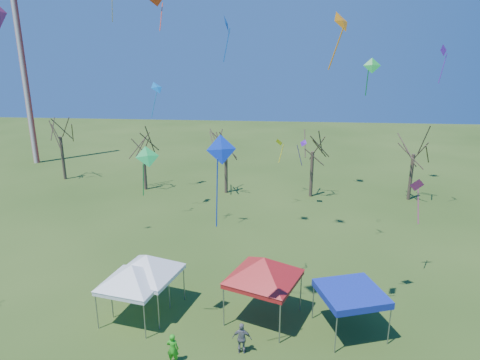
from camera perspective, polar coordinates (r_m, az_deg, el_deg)
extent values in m
cylinder|color=silver|center=(58.96, -27.01, 13.93)|extent=(0.70, 0.70, 25.00)
cylinder|color=#3D2D21|center=(50.92, -22.54, 2.71)|extent=(0.32, 0.32, 4.78)
cylinder|color=#3D2D21|center=(44.62, -12.59, 1.41)|extent=(0.32, 0.32, 4.28)
cylinder|color=#3D2D21|center=(42.49, -1.87, 1.29)|extent=(0.32, 0.32, 4.64)
cylinder|color=#3D2D21|center=(41.98, 9.52, 0.76)|extent=(0.32, 0.32, 4.49)
cylinder|color=#3D2D21|center=(43.64, 21.82, 0.36)|extent=(0.32, 0.32, 4.47)
cylinder|color=gray|center=(23.95, -18.54, -16.35)|extent=(0.06, 0.06, 1.95)
cylinder|color=gray|center=(25.85, -15.01, -13.38)|extent=(0.06, 0.06, 1.95)
cylinder|color=gray|center=(22.65, -12.59, -17.94)|extent=(0.06, 0.06, 1.95)
cylinder|color=gray|center=(24.64, -9.41, -14.60)|extent=(0.06, 0.06, 1.95)
cube|color=white|center=(23.66, -14.08, -13.27)|extent=(3.45, 3.45, 0.23)
pyramid|color=white|center=(23.14, -14.28, -10.93)|extent=(4.06, 4.06, 0.98)
cylinder|color=gray|center=(24.56, -16.73, -15.17)|extent=(0.06, 0.06, 2.03)
cylinder|color=gray|center=(26.53, -13.05, -12.29)|extent=(0.06, 0.06, 2.03)
cylinder|color=gray|center=(23.16, -10.81, -16.83)|extent=(0.06, 0.06, 2.03)
cylinder|color=gray|center=(25.24, -7.47, -13.59)|extent=(0.06, 0.06, 2.03)
cube|color=white|center=(24.26, -12.19, -12.12)|extent=(3.70, 3.70, 0.24)
pyramid|color=white|center=(23.73, -12.36, -9.72)|extent=(4.16, 4.16, 1.01)
cylinder|color=gray|center=(22.95, -2.19, -16.57)|extent=(0.07, 0.07, 2.21)
cylinder|color=gray|center=(25.30, 1.27, -13.12)|extent=(0.07, 0.07, 2.21)
cylinder|color=gray|center=(21.88, 5.33, -18.53)|extent=(0.07, 0.07, 2.21)
cylinder|color=gray|center=(24.32, 8.10, -14.63)|extent=(0.07, 0.07, 2.21)
cube|color=#AA1011|center=(22.90, 3.18, -13.02)|extent=(4.29, 4.29, 0.27)
pyramid|color=#AA1011|center=(22.31, 3.23, -10.27)|extent=(4.37, 4.37, 1.11)
cylinder|color=gray|center=(21.76, 12.65, -19.50)|extent=(0.06, 0.06, 1.99)
cylinder|color=gray|center=(23.84, 9.72, -15.76)|extent=(0.06, 0.06, 1.99)
cylinder|color=gray|center=(22.95, 19.27, -17.98)|extent=(0.06, 0.06, 1.99)
cylinder|color=gray|center=(24.93, 15.85, -14.62)|extent=(0.06, 0.06, 1.99)
cube|color=#0E2196|center=(22.72, 14.59, -14.56)|extent=(3.77, 3.77, 0.24)
cube|color=#0E2196|center=(22.63, 14.62, -14.17)|extent=(3.77, 3.77, 0.12)
imported|color=green|center=(21.12, -8.96, -21.33)|extent=(0.57, 0.39, 1.53)
imported|color=slate|center=(21.43, 0.26, -20.36)|extent=(0.94, 0.42, 1.57)
cone|color=#1582E0|center=(36.33, -11.03, 12.03)|extent=(1.29, 1.41, 0.97)
cube|color=#1582E0|center=(36.20, -11.39, 9.83)|extent=(0.74, 0.48, 2.14)
cube|color=#F3A80C|center=(40.73, -16.68, 21.30)|extent=(0.46, 0.64, 2.49)
cone|color=#4F169D|center=(37.91, 8.45, 4.92)|extent=(0.87, 0.86, 0.62)
cube|color=#4F169D|center=(38.42, 7.94, 3.26)|extent=(0.59, 0.61, 2.05)
cone|color=orange|center=(18.93, 13.42, 19.93)|extent=(1.08, 1.12, 0.85)
cube|color=orange|center=(18.65, 12.67, 16.71)|extent=(0.52, 0.44, 1.69)
cone|color=yellow|center=(38.03, 5.26, 5.07)|extent=(0.92, 0.91, 0.71)
cube|color=yellow|center=(38.06, 5.51, 3.55)|extent=(0.43, 0.44, 1.60)
cube|color=#F03916|center=(29.81, -10.46, 20.62)|extent=(0.14, 0.70, 1.74)
cone|color=#D42F82|center=(27.81, 22.50, -0.58)|extent=(1.01, 0.60, 0.91)
cube|color=#D42F82|center=(28.35, 22.66, -3.16)|extent=(0.16, 0.56, 2.24)
cone|color=green|center=(19.51, -12.24, 3.13)|extent=(1.28, 1.15, 0.88)
cube|color=green|center=(19.75, -12.77, 0.00)|extent=(0.30, 0.50, 1.65)
cone|color=green|center=(20.81, 17.21, 14.41)|extent=(0.80, 0.47, 0.71)
cube|color=green|center=(20.83, 16.56, 12.31)|extent=(0.06, 0.36, 1.18)
cone|color=#6B1CC6|center=(38.97, 25.54, 15.36)|extent=(0.40, 0.99, 0.96)
cube|color=#6B1CC6|center=(38.83, 25.41, 13.29)|extent=(0.42, 0.11, 2.33)
cone|color=blue|center=(16.34, -2.48, 4.09)|extent=(1.22, 0.77, 1.14)
cube|color=blue|center=(16.78, -3.09, -1.83)|extent=(0.20, 0.44, 2.95)
cone|color=blue|center=(21.64, -1.76, 20.14)|extent=(0.31, 0.84, 0.82)
cube|color=blue|center=(21.45, -1.79, 17.52)|extent=(0.37, 0.05, 1.57)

